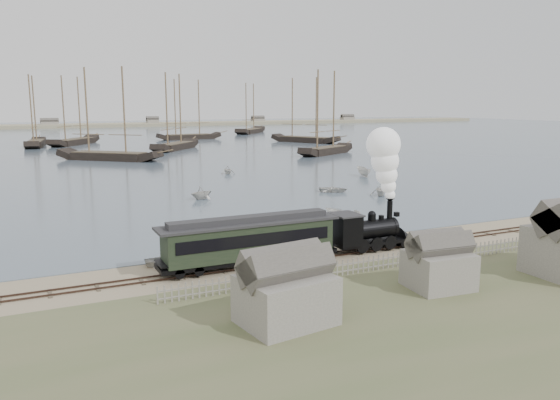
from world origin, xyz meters
name	(u,v)px	position (x,y,z in m)	size (l,w,h in m)	color
ground	(324,249)	(0.00, 0.00, 0.00)	(600.00, 600.00, 0.00)	tan
harbor_water	(91,137)	(0.00, 170.00, 0.03)	(600.00, 336.00, 0.06)	#4D5D6E
rail_track	(336,254)	(0.00, -2.00, 0.04)	(120.00, 1.80, 0.16)	#39271F
picket_fence_west	(293,284)	(-6.50, -7.00, 0.00)	(19.00, 0.10, 1.20)	slate
picket_fence_east	(499,253)	(12.50, -7.50, 0.00)	(15.00, 0.10, 1.20)	slate
shed_left	(286,323)	(-10.00, -13.00, 0.00)	(5.00, 4.00, 4.10)	slate
shed_mid	(438,288)	(2.00, -12.00, 0.00)	(4.00, 3.50, 3.60)	slate
far_spit	(72,128)	(0.00, 250.00, 0.00)	(500.00, 20.00, 1.80)	tan
locomotive	(383,196)	(4.48, -2.00, 4.63)	(8.06, 3.01, 10.05)	black
passenger_coach	(250,239)	(-7.74, -2.00, 2.18)	(14.21, 2.74, 3.45)	black
beached_dinghy	(168,260)	(-13.29, 1.22, 0.37)	(3.57, 2.55, 0.74)	beige
rowboat_1	(201,192)	(-2.33, 27.89, 0.93)	(3.31, 2.85, 1.74)	beige
rowboat_2	(343,216)	(6.69, 7.83, 0.81)	(3.88, 1.46, 1.50)	beige
rowboat_3	(333,189)	(16.04, 25.41, 0.47)	(3.98, 2.84, 0.82)	beige
rowboat_4	(381,189)	(20.32, 20.08, 0.95)	(3.36, 2.90, 1.77)	beige
rowboat_5	(363,172)	(28.99, 37.22, 0.86)	(4.14, 1.56, 1.60)	beige
rowboat_7	(228,170)	(9.37, 50.21, 0.80)	(2.82, 2.43, 1.48)	beige
schooner_2	(107,113)	(-5.93, 83.03, 10.06)	(23.74, 5.48, 20.00)	black
schooner_3	(174,111)	(13.81, 102.96, 10.06)	(21.68, 5.00, 20.00)	black
schooner_4	(327,112)	(43.39, 74.65, 10.06)	(19.67, 4.54, 20.00)	black
schooner_5	(305,110)	(57.20, 111.62, 10.06)	(23.37, 5.39, 20.00)	black
schooner_7	(33,111)	(-19.44, 129.43, 10.06)	(19.99, 4.61, 20.00)	black
schooner_8	(188,109)	(28.19, 140.20, 10.06)	(21.58, 4.98, 20.00)	black
schooner_9	(250,108)	(61.00, 165.85, 10.06)	(24.66, 5.69, 20.00)	black
schooner_10	(72,110)	(-8.87, 132.15, 10.06)	(22.57, 5.21, 20.00)	black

